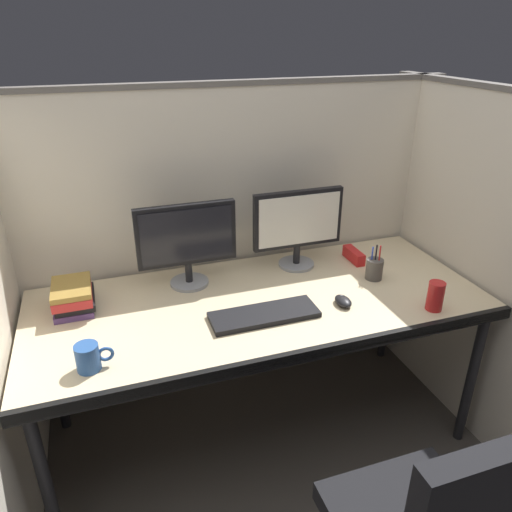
{
  "coord_description": "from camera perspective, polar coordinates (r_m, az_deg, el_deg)",
  "views": [
    {
      "loc": [
        -0.58,
        -1.37,
        1.78
      ],
      "look_at": [
        0.0,
        0.35,
        0.92
      ],
      "focal_mm": 33.99,
      "sensor_mm": 36.0,
      "label": 1
    }
  ],
  "objects": [
    {
      "name": "keyboard_main",
      "position": [
        1.93,
        0.97,
        -6.92
      ],
      "size": [
        0.43,
        0.15,
        0.02
      ],
      "primitive_type": "cube",
      "color": "black",
      "rests_on": "desk"
    },
    {
      "name": "computer_mouse",
      "position": [
        2.03,
        10.22,
        -5.25
      ],
      "size": [
        0.06,
        0.1,
        0.04
      ],
      "color": "black",
      "rests_on": "desk"
    },
    {
      "name": "cubicle_partition_rear",
      "position": [
        2.4,
        -3.02,
        1.01
      ],
      "size": [
        2.21,
        0.06,
        1.57
      ],
      "color": "beige",
      "rests_on": "ground"
    },
    {
      "name": "desk",
      "position": [
        2.06,
        0.56,
        -6.47
      ],
      "size": [
        1.9,
        0.8,
        0.74
      ],
      "color": "beige",
      "rests_on": "ground"
    },
    {
      "name": "red_stapler",
      "position": [
        2.42,
        11.43,
        0.08
      ],
      "size": [
        0.04,
        0.15,
        0.06
      ],
      "primitive_type": "cube",
      "color": "red",
      "rests_on": "desk"
    },
    {
      "name": "ground_plane",
      "position": [
        2.32,
        3.06,
        -24.83
      ],
      "size": [
        8.0,
        8.0,
        0.0
      ],
      "primitive_type": "plane",
      "color": "#423D38"
    },
    {
      "name": "coffee_mug",
      "position": [
        1.73,
        -19.09,
        -11.2
      ],
      "size": [
        0.13,
        0.08,
        0.09
      ],
      "color": "#264C8C",
      "rests_on": "desk"
    },
    {
      "name": "cubicle_partition_right",
      "position": [
        2.43,
        24.02,
        -0.99
      ],
      "size": [
        0.06,
        1.41,
        1.57
      ],
      "color": "beige",
      "rests_on": "ground"
    },
    {
      "name": "monitor_left",
      "position": [
        2.09,
        -8.16,
        1.92
      ],
      "size": [
        0.43,
        0.17,
        0.37
      ],
      "color": "gray",
      "rests_on": "desk"
    },
    {
      "name": "pen_cup",
      "position": [
        2.25,
        13.75,
        -1.48
      ],
      "size": [
        0.08,
        0.08,
        0.17
      ],
      "color": "#4C4742",
      "rests_on": "desk"
    },
    {
      "name": "monitor_right",
      "position": [
        2.25,
        4.96,
        3.82
      ],
      "size": [
        0.43,
        0.17,
        0.37
      ],
      "color": "gray",
      "rests_on": "desk"
    },
    {
      "name": "book_stack",
      "position": [
        2.09,
        -20.72,
        -4.52
      ],
      "size": [
        0.16,
        0.23,
        0.11
      ],
      "color": "#4C3366",
      "rests_on": "desk"
    },
    {
      "name": "soda_can",
      "position": [
        2.08,
        20.32,
        -4.42
      ],
      "size": [
        0.07,
        0.07,
        0.12
      ],
      "primitive_type": "cylinder",
      "color": "red",
      "rests_on": "desk"
    }
  ]
}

